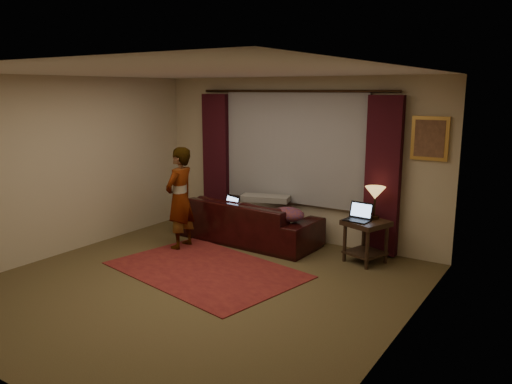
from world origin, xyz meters
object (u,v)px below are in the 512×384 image
Objects in this scene: laptop_sofa at (226,205)px; end_table at (365,242)px; tiffany_lamp at (375,203)px; laptop_table at (357,212)px; sofa at (248,213)px; person at (180,198)px.

laptop_sofa is 0.62× the size of end_table.
tiffany_lamp reaches higher than laptop_table.
sofa is 1.87m from laptop_table.
tiffany_lamp is (2.00, 0.23, 0.37)m from sofa.
tiffany_lamp is at bearing 30.53° from laptop_sofa.
end_table is at bearing -176.11° from sofa.
laptop_table is (1.85, -0.03, 0.26)m from sofa.
person is at bearing -161.08° from end_table.
laptop_table is at bearing 102.89° from person.
end_table is (2.26, 0.25, -0.29)m from laptop_sofa.
tiffany_lamp is 0.32m from laptop_table.
laptop_table reaches higher than end_table.
laptop_sofa is at bearing 145.01° from person.
person reaches higher than laptop_sofa.
person is (-2.68, -1.07, -0.06)m from tiffany_lamp.
laptop_sofa is at bearing 34.53° from sofa.
tiffany_lamp reaches higher than sofa.
sofa is 1.13m from person.
tiffany_lamp reaches higher than end_table.
tiffany_lamp is 0.29× the size of person.
sofa is at bearing -173.45° from tiffany_lamp.
laptop_sofa is at bearing -169.63° from tiffany_lamp.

